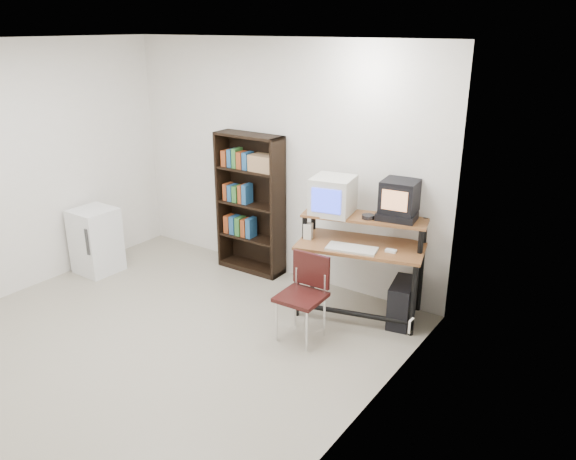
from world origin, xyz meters
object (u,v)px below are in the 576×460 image
Objects in this scene: crt_tv at (400,196)px; crt_monitor at (333,196)px; mini_fridge at (96,241)px; bookshelf at (251,201)px; school_chair at (305,288)px; computer_desk at (361,248)px; pc_tower at (402,302)px.

crt_monitor is at bearing -169.05° from crt_tv.
crt_monitor is at bearing 19.00° from mini_fridge.
bookshelf is at bearing 158.56° from crt_monitor.
bookshelf reaches higher than school_chair.
computer_desk is 0.75m from school_chair.
computer_desk is 0.65m from pc_tower.
mini_fridge is at bearing -177.16° from pc_tower.
crt_monitor is 0.58× the size of school_chair.
pc_tower is 0.28× the size of bookshelf.
bookshelf is (-1.97, 0.19, 0.62)m from pc_tower.
crt_tv reaches higher than crt_monitor.
school_chair is at bearing -89.71° from crt_monitor.
crt_monitor is 0.99m from school_chair.
school_chair is (-0.64, -0.74, 0.27)m from pc_tower.
crt_monitor is 0.28× the size of bookshelf.
bookshelf reaches higher than crt_monitor.
pc_tower is (0.17, -0.17, -0.99)m from crt_tv.
crt_monitor is (-0.34, 0.02, 0.47)m from computer_desk.
crt_tv is 1.02m from pc_tower.
crt_tv reaches higher than school_chair.
crt_monitor reaches higher than mini_fridge.
crt_tv is at bearing 18.94° from mini_fridge.
mini_fridge is at bearing -168.80° from crt_tv.
crt_tv is at bearing -1.44° from bookshelf.
school_chair is (0.14, -0.71, -0.67)m from crt_monitor.
pc_tower is 0.60× the size of mini_fridge.
bookshelf reaches higher than computer_desk.
mini_fridge is (-2.77, -0.15, -0.10)m from school_chair.
crt_monitor is 1.27× the size of crt_tv.
pc_tower is 3.52m from mini_fridge.
bookshelf is at bearing 172.43° from crt_tv.
pc_tower is at bearing -51.01° from crt_tv.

